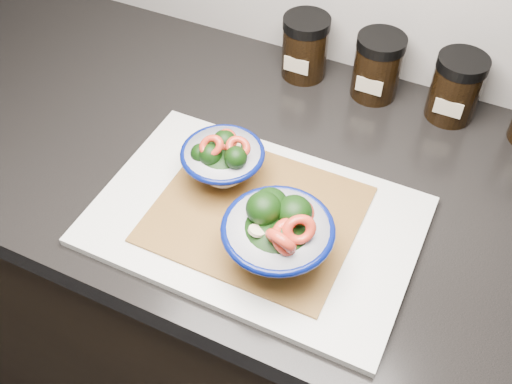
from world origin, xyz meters
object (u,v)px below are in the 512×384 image
at_px(bowl_left, 223,160).
at_px(spice_jar_a, 305,47).
at_px(spice_jar_c, 456,88).
at_px(spice_jar_b, 377,66).
at_px(cutting_board, 255,221).
at_px(bowl_right, 278,235).

xyz_separation_m(bowl_left, spice_jar_a, (0.00, 0.31, 0.00)).
distance_m(bowl_left, spice_jar_c, 0.41).
bearing_deg(bowl_left, spice_jar_b, 66.76).
bearing_deg(cutting_board, bowl_left, 148.30).
distance_m(cutting_board, bowl_left, 0.10).
distance_m(spice_jar_b, spice_jar_c, 0.13).
bearing_deg(spice_jar_a, bowl_left, -90.16).
height_order(bowl_left, bowl_right, bowl_right).
relative_size(cutting_board, bowl_left, 3.69).
xyz_separation_m(cutting_board, spice_jar_c, (0.19, 0.35, 0.05)).
xyz_separation_m(cutting_board, bowl_left, (-0.07, 0.05, 0.05)).
relative_size(spice_jar_b, spice_jar_c, 1.00).
xyz_separation_m(bowl_left, bowl_right, (0.13, -0.10, 0.01)).
relative_size(bowl_left, bowl_right, 0.84).
distance_m(cutting_board, spice_jar_a, 0.36).
bearing_deg(cutting_board, spice_jar_a, 101.57).
xyz_separation_m(cutting_board, spice_jar_a, (-0.07, 0.35, 0.05)).
bearing_deg(bowl_right, spice_jar_a, 107.76).
height_order(bowl_left, spice_jar_a, same).
height_order(bowl_right, spice_jar_b, bowl_right).
xyz_separation_m(bowl_right, spice_jar_c, (0.13, 0.40, -0.01)).
bearing_deg(spice_jar_b, spice_jar_c, 0.00).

